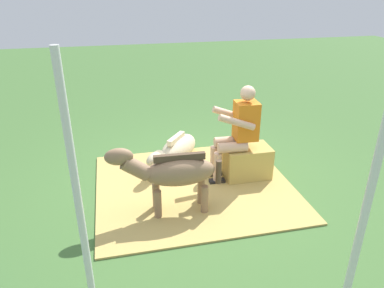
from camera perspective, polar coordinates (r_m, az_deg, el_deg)
ground_plane at (r=5.07m, az=0.71°, el=-6.31°), size 24.00×24.00×0.00m
hay_patch at (r=5.01m, az=0.37°, el=-6.62°), size 2.62×2.34×0.02m
hay_bale at (r=5.20m, az=8.56°, el=-2.87°), size 0.64×0.41×0.47m
person_seated at (r=4.93m, az=7.13°, el=2.21°), size 0.67×0.43×1.35m
pony_standing at (r=4.25m, az=-3.13°, el=-4.49°), size 1.35×0.35×0.90m
pony_lying at (r=5.60m, az=-2.58°, el=-0.99°), size 1.04×1.22×0.42m
tent_pole_left at (r=2.85m, az=25.48°, el=-9.70°), size 0.06×0.06×2.23m
tent_pole_right at (r=2.88m, az=-17.51°, el=-7.89°), size 0.06×0.06×2.23m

